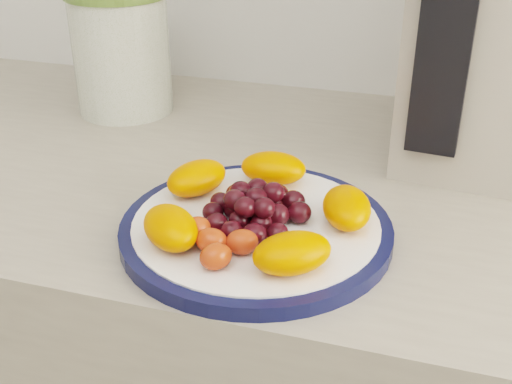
% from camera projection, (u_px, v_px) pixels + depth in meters
% --- Properties ---
extents(plate_rim, '(0.27, 0.27, 0.01)m').
position_uv_depth(plate_rim, '(256.00, 230.00, 0.64)').
color(plate_rim, '#0D1237').
rests_on(plate_rim, counter).
extents(plate_face, '(0.25, 0.25, 0.02)m').
position_uv_depth(plate_face, '(256.00, 229.00, 0.64)').
color(plate_face, white).
rests_on(plate_face, counter).
extents(canister, '(0.17, 0.17, 0.16)m').
position_uv_depth(canister, '(122.00, 55.00, 0.92)').
color(canister, '#4B5F1B').
rests_on(canister, counter).
extents(appliance_body, '(0.21, 0.27, 0.32)m').
position_uv_depth(appliance_body, '(501.00, 25.00, 0.75)').
color(appliance_body, '#AEA494').
rests_on(appliance_body, counter).
extents(appliance_panel, '(0.06, 0.02, 0.24)m').
position_uv_depth(appliance_panel, '(445.00, 45.00, 0.66)').
color(appliance_panel, black).
rests_on(appliance_panel, appliance_body).
extents(fruit_plate, '(0.23, 0.22, 0.04)m').
position_uv_depth(fruit_plate, '(253.00, 208.00, 0.63)').
color(fruit_plate, '#FF6000').
rests_on(fruit_plate, plate_face).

